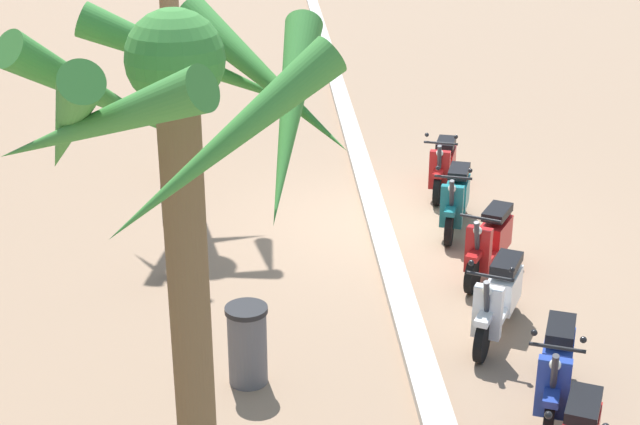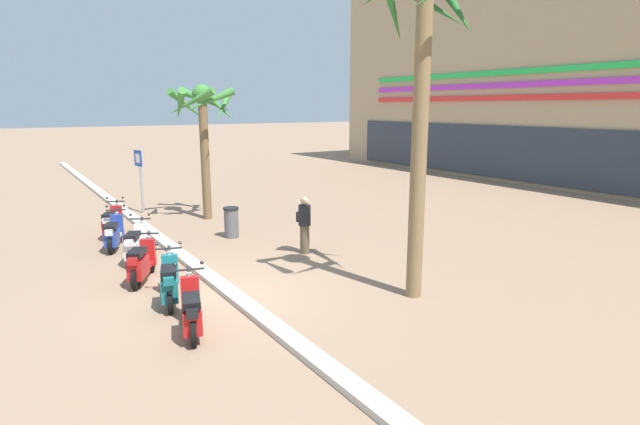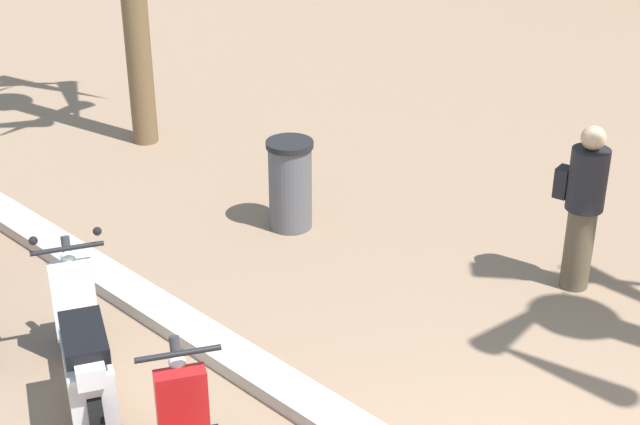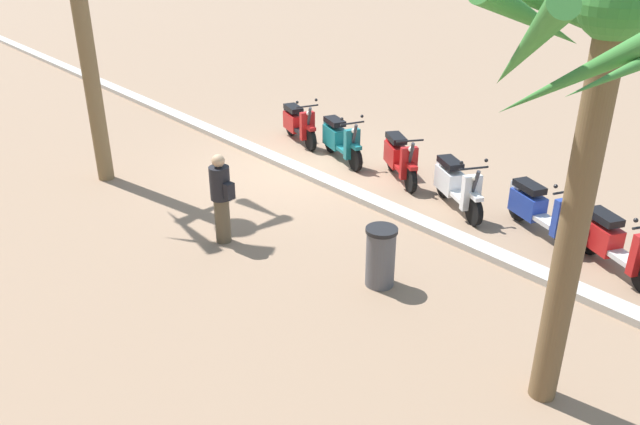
# 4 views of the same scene
# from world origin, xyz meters

# --- Properties ---
(scooter_white_gap_after_mid) EXTENTS (1.67, 0.96, 1.17)m
(scooter_white_gap_after_mid) POSITION_xyz_m (-3.46, -0.98, 0.46)
(scooter_white_gap_after_mid) COLOR black
(scooter_white_gap_after_mid) RESTS_ON ground
(pedestrian_strolling_near_curb) EXTENTS (0.46, 0.34, 1.59)m
(pedestrian_strolling_near_curb) POSITION_xyz_m (-1.75, 3.13, 0.84)
(pedestrian_strolling_near_curb) COLOR brown
(pedestrian_strolling_near_curb) RESTS_ON ground
(litter_bin) EXTENTS (0.48, 0.48, 0.95)m
(litter_bin) POSITION_xyz_m (-4.47, 2.13, 0.48)
(litter_bin) COLOR #56565B
(litter_bin) RESTS_ON ground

